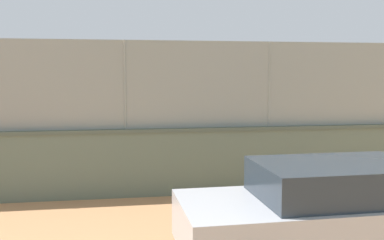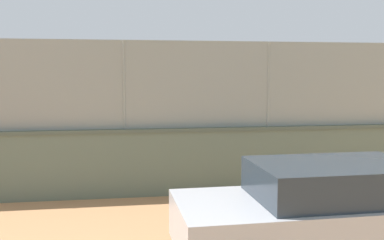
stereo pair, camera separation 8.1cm
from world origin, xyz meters
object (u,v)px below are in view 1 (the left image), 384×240
object	(u,v)px
player_at_service_line	(149,112)
parked_car_silver	(327,212)
sports_ball	(211,186)
player_foreground_swinging	(202,139)

from	to	relation	value
player_at_service_line	parked_car_silver	world-z (taller)	player_at_service_line
player_at_service_line	sports_ball	world-z (taller)	player_at_service_line
sports_ball	parked_car_silver	distance (m)	4.51
player_foreground_swinging	sports_ball	bearing A→B (deg)	86.38
player_foreground_swinging	sports_ball	xyz separation A→B (m)	(0.11, 1.75, -0.86)
parked_car_silver	player_at_service_line	bearing A→B (deg)	-83.66
player_at_service_line	parked_car_silver	xyz separation A→B (m)	(-1.54, 13.90, -0.25)
player_at_service_line	parked_car_silver	bearing A→B (deg)	96.34
player_foreground_swinging	player_at_service_line	distance (m)	7.81
player_foreground_swinging	parked_car_silver	size ratio (longest dim) A/B	0.38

